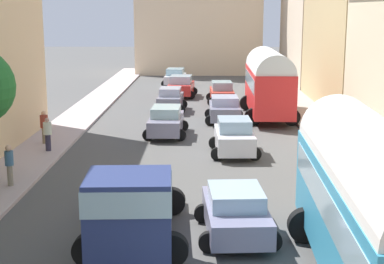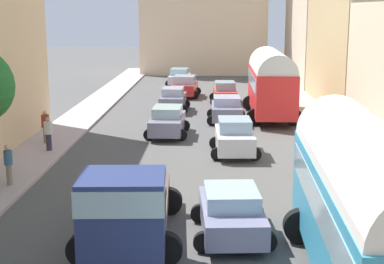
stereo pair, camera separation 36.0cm
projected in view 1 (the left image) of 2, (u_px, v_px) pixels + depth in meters
The scene contains 20 objects.
ground_plane at pixel (194, 135), 31.56m from camera, with size 154.00×154.00×0.00m, color #4E4D4C.
sidewalk_left at pixel (61, 133), 31.69m from camera, with size 2.50×70.00×0.14m, color #B4A2A1.
sidewalk_right at pixel (328, 134), 31.41m from camera, with size 2.50×70.00×0.14m, color #9F968B.
building_right_3 at pixel (363, 31), 39.73m from camera, with size 6.27×14.17×10.40m.
building_right_4 at pixel (320, 20), 53.74m from camera, with size 5.59×13.85×11.48m.
distant_church at pixel (199, 10), 61.61m from camera, with size 13.03×7.14×18.99m.
parked_bus_0 at pixel (374, 200), 13.57m from camera, with size 3.42×9.61×4.10m.
parked_bus_1 at pixel (269, 80), 36.19m from camera, with size 3.28×8.40×4.19m.
cargo_truck_0 at pixel (132, 205), 16.19m from camera, with size 3.26×6.69×2.52m.
car_0 at pixel (166, 121), 31.17m from camera, with size 2.33×4.06×1.57m.
car_1 at pixel (170, 99), 38.67m from camera, with size 2.20×3.65×1.59m.
car_2 at pixel (181, 86), 45.14m from camera, with size 2.54×3.78×1.65m.
car_3 at pixel (175, 77), 51.88m from camera, with size 2.39×3.80×1.53m.
car_4 at pixel (236, 212), 17.27m from camera, with size 2.49×3.85×1.47m.
car_5 at pixel (234, 137), 27.08m from camera, with size 2.34×3.66×1.70m.
car_6 at pixel (225, 109), 34.98m from camera, with size 2.39×3.78×1.56m.
car_7 at pixel (222, 93), 41.98m from camera, with size 2.25×3.80×1.58m.
pedestrian_1 at pixel (9, 164), 21.77m from camera, with size 0.39×0.39×1.70m.
pedestrian_2 at pixel (44, 126), 28.73m from camera, with size 0.43×0.43×1.77m.
pedestrian_3 at pixel (48, 133), 27.23m from camera, with size 0.56×0.56×1.71m.
Camera 1 is at (0.49, -3.86, 6.61)m, focal length 54.62 mm.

